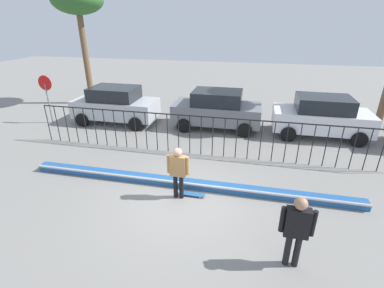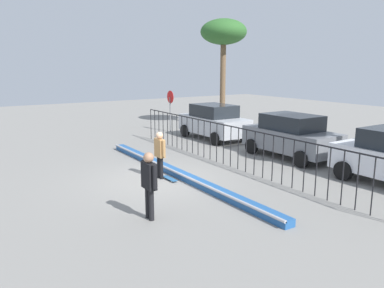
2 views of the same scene
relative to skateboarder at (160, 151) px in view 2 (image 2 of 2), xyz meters
name	(u,v)px [view 2 (image 2 of 2)]	position (x,y,z in m)	size (l,w,h in m)	color
ground_plane	(159,179)	(0.10, -0.09, -1.01)	(60.00, 60.00, 0.00)	gray
bowl_coping_ledge	(177,173)	(0.10, 0.64, -0.89)	(11.00, 0.40, 0.27)	#235699
perimeter_fence	(231,141)	(0.10, 3.13, 0.02)	(14.04, 0.04, 1.65)	black
skateboarder	(160,151)	(0.00, 0.00, 0.00)	(0.68, 0.26, 1.69)	black
skateboard	(170,178)	(0.39, 0.17, -0.96)	(0.80, 0.20, 0.07)	#26598C
camera_operator	(149,180)	(3.15, -1.99, 0.07)	(0.73, 0.27, 1.81)	black
parked_car_silver	(214,121)	(-5.02, 6.01, -0.04)	(4.30, 2.12, 1.90)	#B7BABF
parked_car_gray	(291,136)	(0.29, 6.33, -0.04)	(4.30, 2.12, 1.90)	slate
stop_sign	(170,105)	(-8.37, 5.19, 0.60)	(0.76, 0.07, 2.50)	slate
palm_tree_short	(224,34)	(-8.34, 9.14, 4.91)	(2.95, 2.95, 6.89)	brown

